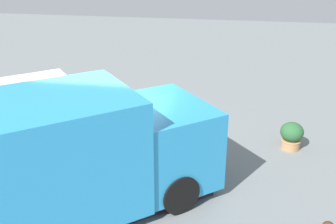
{
  "coord_description": "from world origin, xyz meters",
  "views": [
    {
      "loc": [
        -2.7,
        8.13,
        4.91
      ],
      "look_at": [
        -1.21,
        -0.49,
        1.23
      ],
      "focal_mm": 43.28,
      "sensor_mm": 36.0,
      "label": 1
    }
  ],
  "objects": [
    {
      "name": "food_truck",
      "position": [
        0.28,
        1.99,
        1.17
      ],
      "size": [
        5.62,
        5.17,
        2.45
      ],
      "color": "#2992D0",
      "rests_on": "ground_plane"
    },
    {
      "name": "trash_bin",
      "position": [
        0.6,
        -2.62,
        0.52
      ],
      "size": [
        0.48,
        0.48,
        1.04
      ],
      "color": "#52534A",
      "rests_on": "ground_plane"
    },
    {
      "name": "planter_flowering_near",
      "position": [
        -4.22,
        -1.53,
        0.38
      ],
      "size": [
        0.58,
        0.58,
        0.72
      ],
      "color": "#AF7E52",
      "rests_on": "ground_plane"
    },
    {
      "name": "planter_flowering_far",
      "position": [
        2.95,
        -2.58,
        0.37
      ],
      "size": [
        0.44,
        0.44,
        0.72
      ],
      "color": "#414150",
      "rests_on": "ground_plane"
    },
    {
      "name": "ground_plane",
      "position": [
        0.0,
        0.0,
        0.0
      ],
      "size": [
        40.0,
        40.0,
        0.0
      ],
      "primitive_type": "plane",
      "color": "slate"
    }
  ]
}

